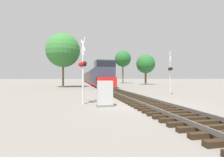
# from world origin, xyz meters

# --- Properties ---
(ground_plane) EXTENTS (400.00, 400.00, 0.00)m
(ground_plane) POSITION_xyz_m (0.00, 0.00, 0.00)
(ground_plane) COLOR slate
(rail_track_bed) EXTENTS (2.60, 160.00, 0.31)m
(rail_track_bed) POSITION_xyz_m (0.00, -0.00, 0.14)
(rail_track_bed) COLOR black
(rail_track_bed) RESTS_ON ground
(freight_train) EXTENTS (3.04, 60.84, 4.48)m
(freight_train) POSITION_xyz_m (0.00, 44.27, 1.84)
(freight_train) COLOR #33384C
(freight_train) RESTS_ON ground
(crossing_signal_near) EXTENTS (0.52, 1.01, 4.26)m
(crossing_signal_near) POSITION_xyz_m (-4.05, 1.35, 2.47)
(crossing_signal_near) COLOR silver
(crossing_signal_near) RESTS_ON ground
(crossing_signal_far) EXTENTS (0.57, 1.01, 4.35)m
(crossing_signal_far) POSITION_xyz_m (4.83, 5.98, 2.49)
(crossing_signal_far) COLOR silver
(crossing_signal_far) RESTS_ON ground
(relay_cabinet) EXTENTS (0.99, 0.58, 1.54)m
(relay_cabinet) POSITION_xyz_m (-2.76, 0.25, 0.76)
(relay_cabinet) COLOR slate
(relay_cabinet) RESTS_ON ground
(tree_far_right) EXTENTS (5.96, 5.96, 9.52)m
(tree_far_right) POSITION_xyz_m (-6.82, 21.87, 6.53)
(tree_far_right) COLOR brown
(tree_far_right) RESTS_ON ground
(tree_mid_background) EXTENTS (4.58, 4.58, 7.35)m
(tree_mid_background) POSITION_xyz_m (12.08, 30.16, 5.03)
(tree_mid_background) COLOR brown
(tree_mid_background) RESTS_ON ground
(tree_deep_background) EXTENTS (4.81, 4.81, 9.72)m
(tree_deep_background) POSITION_xyz_m (8.98, 40.14, 7.29)
(tree_deep_background) COLOR brown
(tree_deep_background) RESTS_ON ground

